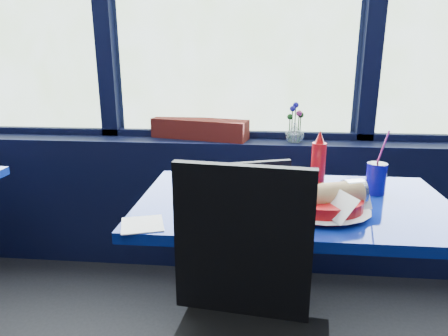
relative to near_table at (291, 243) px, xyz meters
The scene contains 10 objects.
window_sill 0.94m from the near_table, 109.03° to the left, with size 5.00×0.26×0.80m, color black.
near_table is the anchor object (origin of this frame).
chair_near_front 0.52m from the near_table, 108.68° to the right, with size 0.50×0.50×0.99m.
chair_near_back 0.37m from the near_table, 112.00° to the left, with size 0.48×0.48×0.84m.
planter_box 1.06m from the near_table, 119.67° to the left, with size 0.59×0.15×0.12m, color maroon.
flower_vase 0.88m from the near_table, 85.88° to the left, with size 0.12×0.13×0.23m.
food_basket 0.27m from the near_table, 53.15° to the right, with size 0.33×0.33×0.12m.
ketchup_bottle 0.39m from the near_table, 63.92° to the left, with size 0.06×0.06×0.23m.
soda_cup 0.43m from the near_table, 18.98° to the left, with size 0.08×0.08×0.27m.
napkin 0.62m from the near_table, 151.70° to the right, with size 0.14×0.14×0.00m, color white.
Camera 1 is at (0.17, 0.53, 1.30)m, focal length 32.00 mm.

